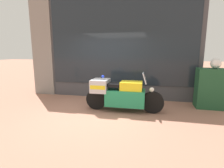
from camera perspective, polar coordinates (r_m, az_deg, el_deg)
The scene contains 6 objects.
ground_plane at distance 5.22m, azimuth -5.56°, elevation -9.42°, with size 60.00×60.00×0.00m, color #9E6B56.
shop_building at distance 6.94m, azimuth -3.90°, elevation 13.21°, with size 6.53×0.55×4.18m.
window_display at distance 6.91m, azimuth 2.59°, elevation -0.56°, with size 5.19×0.30×1.84m.
paramedic_motorcycle at distance 5.25m, azimuth 2.62°, elevation -3.09°, with size 2.34×0.63×1.19m.
utility_cabinet at distance 6.31m, azimuth 29.30°, elevation -1.26°, with size 0.80×0.55×1.26m, color #1E4C2D.
white_helmet at distance 6.23m, azimuth 30.78°, elevation 5.81°, with size 0.31×0.31×0.31m, color white.
Camera 1 is at (1.57, -4.64, 1.78)m, focal length 28.00 mm.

